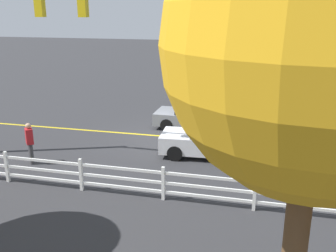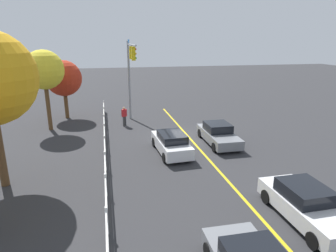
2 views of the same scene
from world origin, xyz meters
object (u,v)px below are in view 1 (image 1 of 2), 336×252
object	(u,v)px
car_1	(213,140)
car_3	(199,116)
pedestrian	(30,142)
tree_0	(318,47)

from	to	relation	value
car_1	car_3	xyz separation A→B (m)	(1.21, -3.74, -0.03)
car_1	pedestrian	size ratio (longest dim) A/B	2.59
car_3	tree_0	bearing A→B (deg)	-73.58
car_3	pedestrian	bearing A→B (deg)	-132.08
car_1	tree_0	distance (m)	10.73
car_1	pedestrian	bearing A→B (deg)	16.75
car_3	car_1	bearing A→B (deg)	-71.39
car_1	pedestrian	world-z (taller)	pedestrian
car_3	pedestrian	size ratio (longest dim) A/B	2.75
car_3	pedestrian	world-z (taller)	pedestrian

